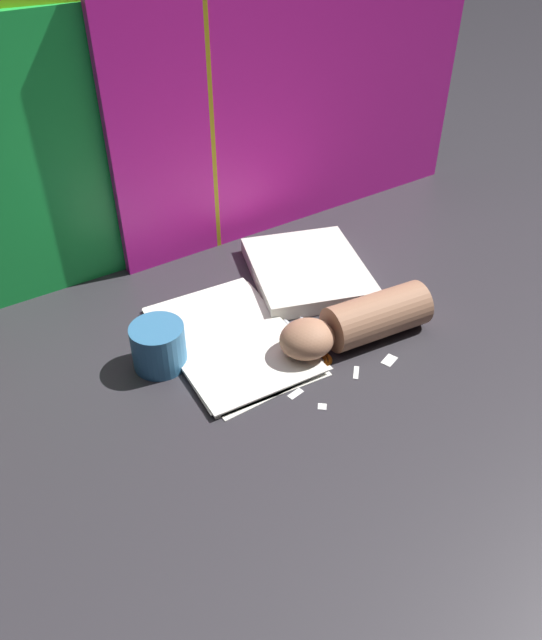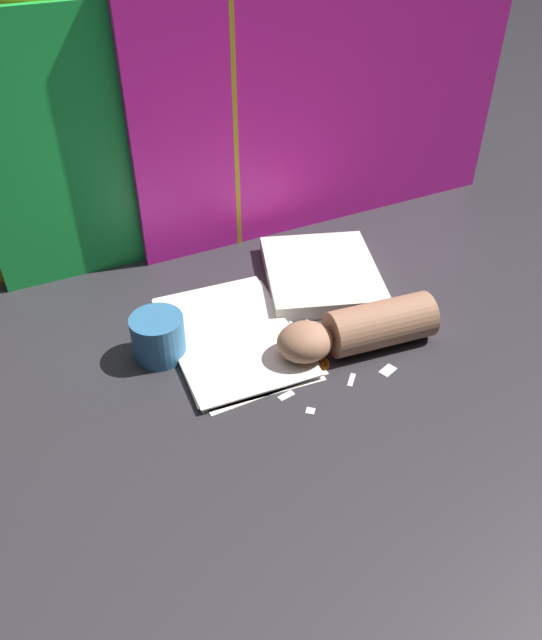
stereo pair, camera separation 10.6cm
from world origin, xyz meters
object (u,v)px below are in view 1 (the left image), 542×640
paper_stack (231,340)px  hand_forearm (357,322)px  scissors (312,349)px  mug (159,346)px  book_closed (307,270)px

paper_stack → hand_forearm: (0.20, -0.10, 0.04)m
scissors → paper_stack: bearing=142.2°
scissors → mug: mug is taller
scissors → mug: 0.26m
paper_stack → mug: 0.13m
mug → scissors: bearing=-21.3°
scissors → book_closed: bearing=60.5°
book_closed → mug: (-0.36, -0.11, 0.02)m
scissors → mug: bearing=158.7°
scissors → mug: (-0.24, 0.09, 0.03)m
scissors → mug: size_ratio=1.67×
book_closed → mug: bearing=-163.2°
paper_stack → hand_forearm: size_ratio=1.16×
hand_forearm → mug: hand_forearm is taller
book_closed → hand_forearm: hand_forearm is taller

